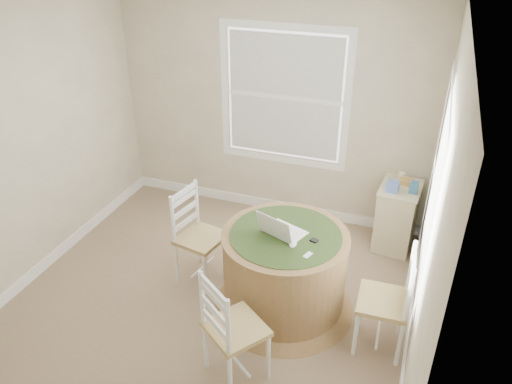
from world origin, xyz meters
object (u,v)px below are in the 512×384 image
(chair_near, at_px, (236,328))
(corner_chest, at_px, (396,216))
(round_table, at_px, (284,268))
(laptop, at_px, (282,231))
(chair_left, at_px, (201,238))
(chair_right, at_px, (383,301))

(chair_near, bearing_deg, corner_chest, -77.53)
(round_table, bearing_deg, laptop, -164.57)
(round_table, xyz_separation_m, chair_left, (-0.88, 0.13, 0.04))
(chair_right, distance_m, corner_chest, 1.53)
(chair_near, distance_m, corner_chest, 2.41)
(round_table, bearing_deg, chair_near, -78.85)
(chair_near, xyz_separation_m, chair_right, (1.01, 0.68, 0.00))
(round_table, relative_size, laptop, 2.98)
(chair_right, xyz_separation_m, laptop, (-0.92, 0.18, 0.35))
(chair_left, bearing_deg, chair_near, -131.33)
(round_table, bearing_deg, chair_left, -169.27)
(chair_near, xyz_separation_m, laptop, (0.09, 0.86, 0.35))
(chair_right, xyz_separation_m, corner_chest, (-0.04, 1.53, -0.11))
(chair_left, height_order, chair_near, same)
(chair_left, xyz_separation_m, chair_near, (0.75, -0.99, 0.00))
(chair_right, bearing_deg, corner_chest, 179.43)
(chair_near, bearing_deg, round_table, -61.97)
(round_table, height_order, laptop, laptop)
(round_table, height_order, corner_chest, round_table)
(chair_left, distance_m, chair_near, 1.25)
(round_table, xyz_separation_m, corner_chest, (0.84, 1.35, -0.07))
(corner_chest, bearing_deg, round_table, -117.59)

